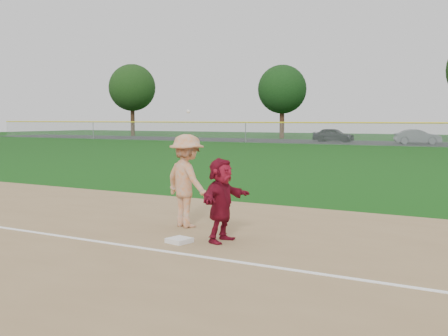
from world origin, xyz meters
The scene contains 9 objects.
ground centered at (0.00, 0.00, 0.00)m, with size 160.00×160.00×0.00m, color #0F400C.
foul_line centered at (0.00, -0.80, 0.03)m, with size 60.00×0.10×0.01m, color white.
first_base centered at (-0.04, -0.09, 0.06)m, with size 0.39×0.39×0.09m, color silver.
base_runner centered at (0.59, 0.39, 0.81)m, with size 1.47×0.47×1.58m, color maroon.
car_left centered at (-13.13, 46.03, 0.72)m, with size 1.67×4.15×1.41m, color black.
car_mid centered at (-4.77, 45.19, 0.69)m, with size 1.44×4.14×1.36m, color #5C5F63.
first_base_play centered at (-0.79, 1.28, 1.01)m, with size 1.46×1.32×2.48m.
tree_0 centered at (-44.00, 52.00, 6.59)m, with size 6.40×6.40×9.81m.
tree_1 centered at (-22.00, 53.00, 5.83)m, with size 5.80×5.80×8.75m.
Camera 1 is at (5.87, -8.56, 2.32)m, focal length 45.00 mm.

